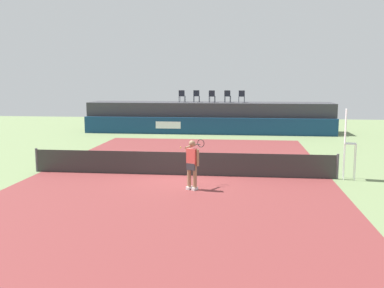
# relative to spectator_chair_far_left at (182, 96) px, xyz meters

# --- Properties ---
(ground_plane) EXTENTS (48.00, 48.00, 0.00)m
(ground_plane) POSITION_rel_spectator_chair_far_left_xyz_m (2.05, -12.10, -2.69)
(ground_plane) COLOR #6B7F51
(court_inner) EXTENTS (12.00, 22.00, 0.00)m
(court_inner) POSITION_rel_spectator_chair_far_left_xyz_m (2.05, -15.10, -2.69)
(court_inner) COLOR maroon
(court_inner) RESTS_ON ground
(sponsor_wall) EXTENTS (18.00, 0.22, 1.20)m
(sponsor_wall) POSITION_rel_spectator_chair_far_left_xyz_m (2.03, -1.60, -2.09)
(sponsor_wall) COLOR navy
(sponsor_wall) RESTS_ON ground
(spectator_platform) EXTENTS (18.00, 2.80, 2.20)m
(spectator_platform) POSITION_rel_spectator_chair_far_left_xyz_m (2.05, 0.20, -1.59)
(spectator_platform) COLOR #38383D
(spectator_platform) RESTS_ON ground
(spectator_chair_far_left) EXTENTS (0.46, 0.46, 0.89)m
(spectator_chair_far_left) POSITION_rel_spectator_chair_far_left_xyz_m (0.00, 0.00, 0.00)
(spectator_chair_far_left) COLOR #1E232D
(spectator_chair_far_left) RESTS_ON spectator_platform
(spectator_chair_left) EXTENTS (0.45, 0.45, 0.89)m
(spectator_chair_left) POSITION_rel_spectator_chair_far_left_xyz_m (1.06, 0.28, 0.00)
(spectator_chair_left) COLOR #1E232D
(spectator_chair_left) RESTS_ON spectator_platform
(spectator_chair_center) EXTENTS (0.46, 0.46, 0.89)m
(spectator_chair_center) POSITION_rel_spectator_chair_far_left_xyz_m (2.25, -0.14, 0.00)
(spectator_chair_center) COLOR #1E232D
(spectator_chair_center) RESTS_ON spectator_platform
(spectator_chair_right) EXTENTS (0.48, 0.48, 0.89)m
(spectator_chair_right) POSITION_rel_spectator_chair_far_left_xyz_m (3.38, 0.13, 0.00)
(spectator_chair_right) COLOR #1E232D
(spectator_chair_right) RESTS_ON spectator_platform
(spectator_chair_far_right) EXTENTS (0.45, 0.45, 0.89)m
(spectator_chair_far_right) POSITION_rel_spectator_chair_far_left_xyz_m (4.41, -0.02, 0.00)
(spectator_chair_far_right) COLOR #1E232D
(spectator_chair_far_right) RESTS_ON spectator_platform
(umpire_chair) EXTENTS (0.49, 0.49, 2.76)m
(umpire_chair) POSITION_rel_spectator_chair_far_left_xyz_m (8.58, -15.09, -1.11)
(umpire_chair) COLOR white
(umpire_chair) RESTS_ON ground
(tennis_net) EXTENTS (12.40, 0.02, 0.95)m
(tennis_net) POSITION_rel_spectator_chair_far_left_xyz_m (2.05, -15.10, -2.22)
(tennis_net) COLOR #2D2D2D
(tennis_net) RESTS_ON ground
(net_post_near) EXTENTS (0.10, 0.10, 1.00)m
(net_post_near) POSITION_rel_spectator_chair_far_left_xyz_m (-4.15, -15.10, -2.19)
(net_post_near) COLOR #4C4C51
(net_post_near) RESTS_ON ground
(net_post_far) EXTENTS (0.10, 0.10, 1.00)m
(net_post_far) POSITION_rel_spectator_chair_far_left_xyz_m (8.25, -15.10, -2.19)
(net_post_far) COLOR #4C4C51
(net_post_far) RESTS_ON ground
(tennis_player) EXTENTS (0.63, 1.26, 1.77)m
(tennis_player) POSITION_rel_spectator_chair_far_left_xyz_m (2.77, -17.42, -1.73)
(tennis_player) COLOR white
(tennis_player) RESTS_ON court_inner
(tennis_ball) EXTENTS (0.07, 0.07, 0.07)m
(tennis_ball) POSITION_rel_spectator_chair_far_left_xyz_m (1.02, -7.98, -2.66)
(tennis_ball) COLOR #D8EA33
(tennis_ball) RESTS_ON court_inner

